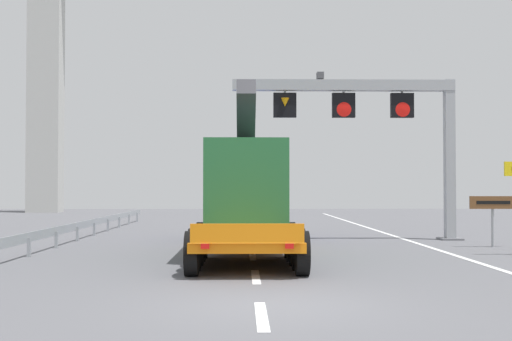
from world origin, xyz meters
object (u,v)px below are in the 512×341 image
object	(u,v)px
tourist_info_sign_brown	(493,208)
bridge_pylon_distant	(46,6)
overhead_lane_gantry	(375,113)
heavy_haul_truck_orange	(245,192)

from	to	relation	value
tourist_info_sign_brown	bridge_pylon_distant	world-z (taller)	bridge_pylon_distant
tourist_info_sign_brown	bridge_pylon_distant	xyz separation A→B (m)	(-26.49, 35.09, 16.82)
overhead_lane_gantry	heavy_haul_truck_orange	world-z (taller)	overhead_lane_gantry
tourist_info_sign_brown	heavy_haul_truck_orange	bearing A→B (deg)	-177.52
overhead_lane_gantry	heavy_haul_truck_orange	xyz separation A→B (m)	(-5.41, -3.83, -3.25)
heavy_haul_truck_orange	tourist_info_sign_brown	xyz separation A→B (m)	(9.00, 0.39, -0.56)
bridge_pylon_distant	tourist_info_sign_brown	bearing A→B (deg)	-52.94
overhead_lane_gantry	tourist_info_sign_brown	size ratio (longest dim) A/B	5.11
heavy_haul_truck_orange	tourist_info_sign_brown	world-z (taller)	heavy_haul_truck_orange
heavy_haul_truck_orange	bridge_pylon_distant	xyz separation A→B (m)	(-17.49, 35.48, 16.27)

